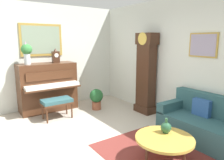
{
  "coord_description": "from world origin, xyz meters",
  "views": [
    {
      "loc": [
        3.12,
        -1.5,
        1.85
      ],
      "look_at": [
        -0.37,
        0.93,
        1.03
      ],
      "focal_mm": 33.28,
      "sensor_mm": 36.0,
      "label": 1
    }
  ],
  "objects_px": {
    "piano_bench": "(57,102)",
    "mantel_clock": "(56,56)",
    "coffee_table": "(164,139)",
    "grandfather_clock": "(146,76)",
    "potted_plant": "(96,98)",
    "couch": "(213,127)",
    "piano": "(48,87)",
    "flower_vase": "(27,52)",
    "green_jug": "(166,127)"
  },
  "relations": [
    {
      "from": "coffee_table",
      "to": "couch",
      "type": "bearing_deg",
      "value": 85.3
    },
    {
      "from": "piano",
      "to": "coffee_table",
      "type": "xyz_separation_m",
      "value": [
        3.42,
        0.65,
        -0.26
      ]
    },
    {
      "from": "piano_bench",
      "to": "couch",
      "type": "distance_m",
      "value": 3.35
    },
    {
      "from": "piano",
      "to": "green_jug",
      "type": "height_order",
      "value": "piano"
    },
    {
      "from": "mantel_clock",
      "to": "flower_vase",
      "type": "distance_m",
      "value": 0.73
    },
    {
      "from": "flower_vase",
      "to": "mantel_clock",
      "type": "bearing_deg",
      "value": 89.96
    },
    {
      "from": "grandfather_clock",
      "to": "coffee_table",
      "type": "height_order",
      "value": "grandfather_clock"
    },
    {
      "from": "piano",
      "to": "mantel_clock",
      "type": "bearing_deg",
      "value": 89.34
    },
    {
      "from": "piano",
      "to": "couch",
      "type": "height_order",
      "value": "piano"
    },
    {
      "from": "piano",
      "to": "grandfather_clock",
      "type": "relative_size",
      "value": 0.71
    },
    {
      "from": "coffee_table",
      "to": "mantel_clock",
      "type": "relative_size",
      "value": 2.32
    },
    {
      "from": "piano_bench",
      "to": "coffee_table",
      "type": "bearing_deg",
      "value": 14.36
    },
    {
      "from": "grandfather_clock",
      "to": "couch",
      "type": "height_order",
      "value": "grandfather_clock"
    },
    {
      "from": "flower_vase",
      "to": "potted_plant",
      "type": "bearing_deg",
      "value": 65.93
    },
    {
      "from": "piano",
      "to": "piano_bench",
      "type": "height_order",
      "value": "piano"
    },
    {
      "from": "piano_bench",
      "to": "couch",
      "type": "height_order",
      "value": "couch"
    },
    {
      "from": "piano_bench",
      "to": "mantel_clock",
      "type": "xyz_separation_m",
      "value": [
        -0.73,
        0.29,
        1.02
      ]
    },
    {
      "from": "potted_plant",
      "to": "coffee_table",
      "type": "bearing_deg",
      "value": -8.79
    },
    {
      "from": "grandfather_clock",
      "to": "green_jug",
      "type": "xyz_separation_m",
      "value": [
        1.72,
        -1.21,
        -0.47
      ]
    },
    {
      "from": "piano_bench",
      "to": "potted_plant",
      "type": "xyz_separation_m",
      "value": [
        -0.04,
        1.11,
        -0.08
      ]
    },
    {
      "from": "grandfather_clock",
      "to": "potted_plant",
      "type": "relative_size",
      "value": 3.62
    },
    {
      "from": "coffee_table",
      "to": "flower_vase",
      "type": "distance_m",
      "value": 3.79
    },
    {
      "from": "mantel_clock",
      "to": "potted_plant",
      "type": "xyz_separation_m",
      "value": [
        0.69,
        0.82,
        -1.11
      ]
    },
    {
      "from": "piano_bench",
      "to": "mantel_clock",
      "type": "relative_size",
      "value": 1.84
    },
    {
      "from": "potted_plant",
      "to": "couch",
      "type": "bearing_deg",
      "value": 14.99
    },
    {
      "from": "piano_bench",
      "to": "grandfather_clock",
      "type": "bearing_deg",
      "value": 66.99
    },
    {
      "from": "couch",
      "to": "potted_plant",
      "type": "bearing_deg",
      "value": -165.01
    },
    {
      "from": "piano",
      "to": "coffee_table",
      "type": "distance_m",
      "value": 3.49
    },
    {
      "from": "flower_vase",
      "to": "potted_plant",
      "type": "height_order",
      "value": "flower_vase"
    },
    {
      "from": "piano",
      "to": "mantel_clock",
      "type": "height_order",
      "value": "mantel_clock"
    },
    {
      "from": "grandfather_clock",
      "to": "green_jug",
      "type": "bearing_deg",
      "value": -35.04
    },
    {
      "from": "grandfather_clock",
      "to": "mantel_clock",
      "type": "relative_size",
      "value": 5.34
    },
    {
      "from": "piano_bench",
      "to": "coffee_table",
      "type": "relative_size",
      "value": 0.8
    },
    {
      "from": "coffee_table",
      "to": "piano",
      "type": "bearing_deg",
      "value": -169.2
    },
    {
      "from": "piano",
      "to": "couch",
      "type": "relative_size",
      "value": 0.76
    },
    {
      "from": "piano",
      "to": "flower_vase",
      "type": "height_order",
      "value": "flower_vase"
    },
    {
      "from": "grandfather_clock",
      "to": "coffee_table",
      "type": "relative_size",
      "value": 2.31
    },
    {
      "from": "potted_plant",
      "to": "piano",
      "type": "bearing_deg",
      "value": -122.69
    },
    {
      "from": "piano",
      "to": "grandfather_clock",
      "type": "height_order",
      "value": "grandfather_clock"
    },
    {
      "from": "grandfather_clock",
      "to": "potted_plant",
      "type": "xyz_separation_m",
      "value": [
        -0.91,
        -0.93,
        -0.64
      ]
    },
    {
      "from": "piano",
      "to": "green_jug",
      "type": "relative_size",
      "value": 6.0
    },
    {
      "from": "coffee_table",
      "to": "flower_vase",
      "type": "relative_size",
      "value": 1.52
    },
    {
      "from": "grandfather_clock",
      "to": "couch",
      "type": "bearing_deg",
      "value": -5.05
    },
    {
      "from": "piano_bench",
      "to": "potted_plant",
      "type": "relative_size",
      "value": 1.25
    },
    {
      "from": "flower_vase",
      "to": "potted_plant",
      "type": "relative_size",
      "value": 1.04
    },
    {
      "from": "green_jug",
      "to": "potted_plant",
      "type": "bearing_deg",
      "value": 173.9
    },
    {
      "from": "couch",
      "to": "mantel_clock",
      "type": "xyz_separation_m",
      "value": [
        -3.51,
        -1.58,
        1.12
      ]
    },
    {
      "from": "grandfather_clock",
      "to": "mantel_clock",
      "type": "bearing_deg",
      "value": -132.43
    },
    {
      "from": "couch",
      "to": "coffee_table",
      "type": "bearing_deg",
      "value": -94.7
    },
    {
      "from": "coffee_table",
      "to": "mantel_clock",
      "type": "height_order",
      "value": "mantel_clock"
    }
  ]
}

